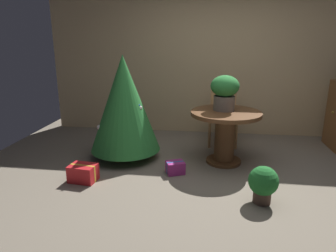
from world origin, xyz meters
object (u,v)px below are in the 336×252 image
object	(u,v)px
round_dining_table	(225,129)
gift_box_purple	(175,168)
holiday_tree	(124,104)
wooden_chair_far	(223,111)
potted_plant	(263,183)
gift_box_red	(83,173)
flower_vase	(225,91)

from	to	relation	value
round_dining_table	gift_box_purple	xyz separation A→B (m)	(-0.62, -0.45, -0.40)
holiday_tree	wooden_chair_far	bearing A→B (deg)	31.30
wooden_chair_far	potted_plant	size ratio (longest dim) A/B	2.43
gift_box_red	gift_box_purple	xyz separation A→B (m)	(1.07, 0.36, -0.02)
holiday_tree	potted_plant	distance (m)	2.10
round_dining_table	flower_vase	size ratio (longest dim) A/B	2.00
round_dining_table	gift_box_purple	distance (m)	0.87
wooden_chair_far	gift_box_purple	world-z (taller)	wooden_chair_far
flower_vase	holiday_tree	world-z (taller)	holiday_tree
holiday_tree	potted_plant	size ratio (longest dim) A/B	3.65
round_dining_table	gift_box_purple	size ratio (longest dim) A/B	3.47
potted_plant	wooden_chair_far	bearing A→B (deg)	100.64
holiday_tree	gift_box_purple	world-z (taller)	holiday_tree
potted_plant	gift_box_red	bearing A→B (deg)	173.67
flower_vase	potted_plant	distance (m)	1.41
round_dining_table	gift_box_red	distance (m)	1.91
wooden_chair_far	potted_plant	bearing A→B (deg)	-79.36
wooden_chair_far	potted_plant	xyz separation A→B (m)	(0.35, -1.88, -0.32)
round_dining_table	flower_vase	distance (m)	0.51
gift_box_red	potted_plant	size ratio (longest dim) A/B	0.85
holiday_tree	round_dining_table	bearing A→B (deg)	0.33
gift_box_red	potted_plant	xyz separation A→B (m)	(2.04, -0.23, 0.12)
wooden_chair_far	round_dining_table	bearing A→B (deg)	-90.00
wooden_chair_far	gift_box_purple	xyz separation A→B (m)	(-0.62, -1.29, -0.46)
wooden_chair_far	gift_box_purple	distance (m)	1.50
holiday_tree	gift_box_purple	bearing A→B (deg)	-30.27
gift_box_purple	potted_plant	size ratio (longest dim) A/B	0.68
holiday_tree	potted_plant	world-z (taller)	holiday_tree
wooden_chair_far	holiday_tree	xyz separation A→B (m)	(-1.38, -0.84, 0.25)
flower_vase	potted_plant	world-z (taller)	flower_vase
flower_vase	wooden_chair_far	bearing A→B (deg)	87.83
gift_box_purple	potted_plant	distance (m)	1.15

